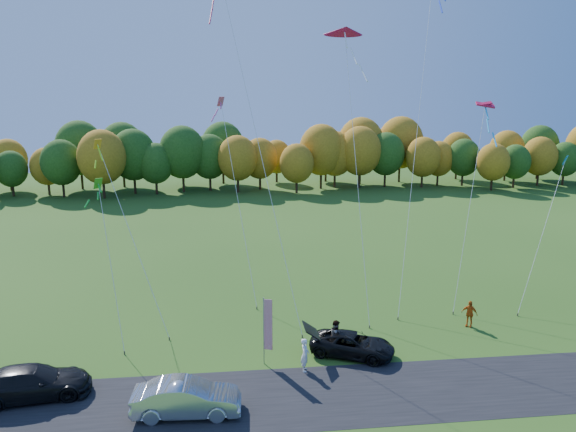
{
  "coord_description": "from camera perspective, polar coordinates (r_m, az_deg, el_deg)",
  "views": [
    {
      "loc": [
        -4.05,
        -29.01,
        14.79
      ],
      "look_at": [
        0.0,
        6.0,
        7.0
      ],
      "focal_mm": 35.0,
      "sensor_mm": 36.0,
      "label": 1
    }
  ],
  "objects": [
    {
      "name": "kite_parafoil_orange",
      "position": [
        42.96,
        13.01,
        8.57
      ],
      "size": [
        7.68,
        13.74,
        24.57
      ],
      "color": "#4C3F33",
      "rests_on": "ground"
    },
    {
      "name": "person_east",
      "position": [
        38.42,
        17.95,
        -9.42
      ],
      "size": [
        1.06,
        0.97,
        1.74
      ],
      "primitive_type": "imported",
      "rotation": [
        0.0,
        0.0,
        -0.67
      ],
      "color": "#C95812",
      "rests_on": "ground"
    },
    {
      "name": "kite_diamond_green",
      "position": [
        34.83,
        -17.58,
        -4.68
      ],
      "size": [
        2.2,
        4.39,
        10.07
      ],
      "color": "#4C3F33",
      "rests_on": "ground"
    },
    {
      "name": "asphalt_strip",
      "position": [
        29.33,
        2.36,
        -17.81
      ],
      "size": [
        90.0,
        6.0,
        0.01
      ],
      "primitive_type": "cube",
      "color": "black",
      "rests_on": "ground"
    },
    {
      "name": "kite_diamond_yellow",
      "position": [
        37.46,
        -15.63,
        -1.92
      ],
      "size": [
        5.51,
        7.54,
        12.05
      ],
      "color": "#4C3F33",
      "rests_on": "ground"
    },
    {
      "name": "kite_delta_blue",
      "position": [
        37.77,
        -3.24,
        8.23
      ],
      "size": [
        6.34,
        12.71,
        25.2
      ],
      "color": "#4C3F33",
      "rests_on": "ground"
    },
    {
      "name": "dark_truck_a",
      "position": [
        31.47,
        -24.58,
        -15.12
      ],
      "size": [
        5.87,
        3.09,
        1.62
      ],
      "primitive_type": "imported",
      "rotation": [
        0.0,
        0.0,
        1.72
      ],
      "color": "black",
      "rests_on": "ground"
    },
    {
      "name": "feather_flag",
      "position": [
        31.29,
        -2.14,
        -10.91
      ],
      "size": [
        0.5,
        0.21,
        3.9
      ],
      "color": "#999999",
      "rests_on": "ground"
    },
    {
      "name": "black_suv",
      "position": [
        33.16,
        6.57,
        -12.84
      ],
      "size": [
        5.28,
        4.02,
        1.33
      ],
      "primitive_type": "imported",
      "rotation": [
        0.0,
        0.0,
        1.14
      ],
      "color": "black",
      "rests_on": "ground"
    },
    {
      "name": "ground",
      "position": [
        32.81,
        1.24,
        -14.33
      ],
      "size": [
        160.0,
        160.0,
        0.0
      ],
      "primitive_type": "plane",
      "color": "#274D14"
    },
    {
      "name": "kite_parafoil_rainbow",
      "position": [
        41.94,
        18.04,
        1.31
      ],
      "size": [
        5.54,
        6.6,
        14.41
      ],
      "color": "#4C3F33",
      "rests_on": "ground"
    },
    {
      "name": "person_tailgate_b",
      "position": [
        33.44,
        4.93,
        -12.04
      ],
      "size": [
        1.02,
        1.13,
        1.9
      ],
      "primitive_type": "imported",
      "rotation": [
        0.0,
        0.0,
        1.18
      ],
      "color": "gray",
      "rests_on": "ground"
    },
    {
      "name": "kite_delta_red",
      "position": [
        41.42,
        6.25,
        14.41
      ],
      "size": [
        2.96,
        10.74,
        20.82
      ],
      "color": "#4C3F33",
      "rests_on": "ground"
    },
    {
      "name": "kite_diamond_blue_low",
      "position": [
        43.31,
        24.44,
        -1.67
      ],
      "size": [
        5.91,
        5.31,
        10.6
      ],
      "color": "#4C3F33",
      "rests_on": "ground"
    },
    {
      "name": "tree_line",
      "position": [
        85.4,
        -3.79,
        2.46
      ],
      "size": [
        116.0,
        12.0,
        10.0
      ],
      "primitive_type": null,
      "color": "#1E4711",
      "rests_on": "ground"
    },
    {
      "name": "person_tailgate_a",
      "position": [
        31.21,
        1.73,
        -13.91
      ],
      "size": [
        0.56,
        0.74,
        1.85
      ],
      "primitive_type": "imported",
      "rotation": [
        0.0,
        0.0,
        1.39
      ],
      "color": "white",
      "rests_on": "ground"
    },
    {
      "name": "kite_diamond_pink",
      "position": [
        41.46,
        -5.14,
        1.82
      ],
      "size": [
        2.82,
        8.54,
        14.83
      ],
      "color": "#4C3F33",
      "rests_on": "ground"
    },
    {
      "name": "silver_sedan",
      "position": [
        27.92,
        -10.26,
        -17.75
      ],
      "size": [
        5.14,
        2.01,
        1.67
      ],
      "primitive_type": "imported",
      "rotation": [
        0.0,
        0.0,
        1.52
      ],
      "color": "#B4B5B9",
      "rests_on": "ground"
    }
  ]
}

